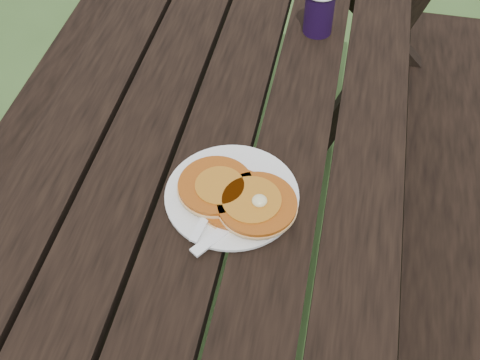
% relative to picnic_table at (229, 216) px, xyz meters
% --- Properties ---
extents(ground, '(60.00, 60.00, 0.00)m').
position_rel_picnic_table_xyz_m(ground, '(0.00, 0.00, -0.37)').
color(ground, '#345022').
rests_on(ground, ground).
extents(picnic_table, '(1.36, 1.80, 0.75)m').
position_rel_picnic_table_xyz_m(picnic_table, '(0.00, 0.00, 0.00)').
color(picnic_table, black).
rests_on(picnic_table, ground).
extents(plate, '(0.26, 0.26, 0.01)m').
position_rel_picnic_table_xyz_m(plate, '(0.06, -0.23, 0.39)').
color(plate, white).
rests_on(plate, picnic_table).
extents(pancake_stack, '(0.22, 0.17, 0.04)m').
position_rel_picnic_table_xyz_m(pancake_stack, '(0.08, -0.25, 0.41)').
color(pancake_stack, '#B45414').
rests_on(pancake_stack, plate).
extents(knife, '(0.12, 0.16, 0.00)m').
position_rel_picnic_table_xyz_m(knife, '(0.08, -0.30, 0.39)').
color(knife, white).
rests_on(knife, plate).
extents(fork, '(0.06, 0.16, 0.01)m').
position_rel_picnic_table_xyz_m(fork, '(0.03, -0.30, 0.40)').
color(fork, white).
rests_on(fork, plate).
extents(coffee_cup, '(0.08, 0.08, 0.11)m').
position_rel_picnic_table_xyz_m(coffee_cup, '(0.15, 0.31, 0.45)').
color(coffee_cup, black).
rests_on(coffee_cup, picnic_table).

